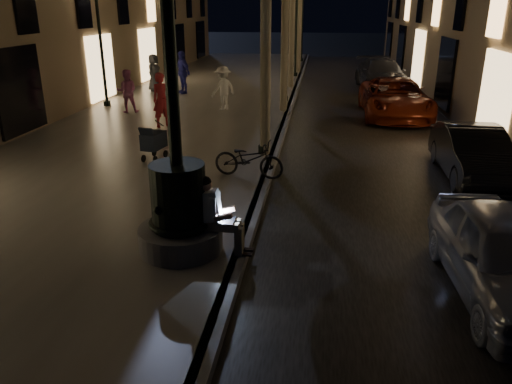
# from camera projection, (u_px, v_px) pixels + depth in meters

# --- Properties ---
(ground) EXTENTS (120.00, 120.00, 0.00)m
(ground) POSITION_uv_depth(u_px,v_px,m) (290.00, 110.00, 20.45)
(ground) COLOR black
(ground) RESTS_ON ground
(cobble_lane) EXTENTS (6.00, 45.00, 0.02)m
(cobble_lane) POSITION_uv_depth(u_px,v_px,m) (364.00, 112.00, 20.09)
(cobble_lane) COLOR black
(cobble_lane) RESTS_ON ground
(promenade) EXTENTS (8.00, 45.00, 0.20)m
(promenade) POSITION_uv_depth(u_px,v_px,m) (195.00, 105.00, 20.89)
(promenade) COLOR #6A655D
(promenade) RESTS_ON ground
(curb_strip) EXTENTS (0.25, 45.00, 0.20)m
(curb_strip) POSITION_uv_depth(u_px,v_px,m) (290.00, 108.00, 20.42)
(curb_strip) COLOR #59595B
(curb_strip) RESTS_ON ground
(fountain_lamppost) EXTENTS (1.40, 1.40, 5.21)m
(fountain_lamppost) POSITION_uv_depth(u_px,v_px,m) (178.00, 193.00, 8.08)
(fountain_lamppost) COLOR #59595B
(fountain_lamppost) RESTS_ON promenade
(seated_man_laptop) EXTENTS (0.94, 0.32, 1.32)m
(seated_man_laptop) POSITION_uv_depth(u_px,v_px,m) (216.00, 213.00, 8.12)
(seated_man_laptop) COLOR tan
(seated_man_laptop) RESTS_ON promenade
(lamp_curb_a) EXTENTS (0.36, 0.36, 4.81)m
(lamp_curb_a) POSITION_uv_depth(u_px,v_px,m) (264.00, 39.00, 12.85)
(lamp_curb_a) COLOR black
(lamp_curb_a) RESTS_ON promenade
(lamp_curb_b) EXTENTS (0.36, 0.36, 4.81)m
(lamp_curb_b) POSITION_uv_depth(u_px,v_px,m) (286.00, 26.00, 20.27)
(lamp_curb_b) COLOR black
(lamp_curb_b) RESTS_ON promenade
(lamp_curb_c) EXTENTS (0.36, 0.36, 4.81)m
(lamp_curb_c) POSITION_uv_depth(u_px,v_px,m) (296.00, 20.00, 27.70)
(lamp_curb_c) COLOR black
(lamp_curb_c) RESTS_ON promenade
(lamp_curb_d) EXTENTS (0.36, 0.36, 4.81)m
(lamp_curb_d) POSITION_uv_depth(u_px,v_px,m) (302.00, 17.00, 35.12)
(lamp_curb_d) COLOR black
(lamp_curb_d) RESTS_ON promenade
(lamp_left_b) EXTENTS (0.36, 0.36, 4.81)m
(lamp_left_b) POSITION_uv_depth(u_px,v_px,m) (99.00, 27.00, 19.27)
(lamp_left_b) COLOR black
(lamp_left_b) RESTS_ON promenade
(lamp_left_c) EXTENTS (0.36, 0.36, 4.81)m
(lamp_left_c) POSITION_uv_depth(u_px,v_px,m) (172.00, 20.00, 28.55)
(lamp_left_c) COLOR black
(lamp_left_c) RESTS_ON promenade
(stroller) EXTENTS (0.55, 1.03, 1.03)m
(stroller) POSITION_uv_depth(u_px,v_px,m) (153.00, 141.00, 13.09)
(stroller) COLOR black
(stroller) RESTS_ON promenade
(car_front) EXTENTS (1.70, 3.87, 1.29)m
(car_front) POSITION_uv_depth(u_px,v_px,m) (505.00, 256.00, 7.26)
(car_front) COLOR #9D9EA4
(car_front) RESTS_ON ground
(car_second) EXTENTS (1.37, 3.89, 1.28)m
(car_second) POSITION_uv_depth(u_px,v_px,m) (473.00, 153.00, 12.27)
(car_second) COLOR black
(car_second) RESTS_ON ground
(car_third) EXTENTS (2.46, 5.23, 1.45)m
(car_third) POSITION_uv_depth(u_px,v_px,m) (395.00, 98.00, 18.99)
(car_third) COLOR maroon
(car_third) RESTS_ON ground
(car_rear) EXTENTS (2.58, 5.33, 1.50)m
(car_rear) POSITION_uv_depth(u_px,v_px,m) (382.00, 74.00, 25.20)
(car_rear) COLOR #2B2B30
(car_rear) RESTS_ON ground
(pedestrian_red) EXTENTS (0.78, 0.75, 1.79)m
(pedestrian_red) POSITION_uv_depth(u_px,v_px,m) (162.00, 100.00, 16.55)
(pedestrian_red) COLOR red
(pedestrian_red) RESTS_ON promenade
(pedestrian_pink) EXTENTS (0.92, 0.81, 1.60)m
(pedestrian_pink) POSITION_uv_depth(u_px,v_px,m) (127.00, 91.00, 18.81)
(pedestrian_pink) COLOR #C1669B
(pedestrian_pink) RESTS_ON promenade
(pedestrian_white) EXTENTS (1.17, 1.22, 1.66)m
(pedestrian_white) POSITION_uv_depth(u_px,v_px,m) (223.00, 88.00, 19.30)
(pedestrian_white) COLOR white
(pedestrian_white) RESTS_ON promenade
(pedestrian_blue) EXTENTS (1.14, 1.11, 1.91)m
(pedestrian_blue) POSITION_uv_depth(u_px,v_px,m) (182.00, 72.00, 22.84)
(pedestrian_blue) COLOR navy
(pedestrian_blue) RESTS_ON promenade
(pedestrian_dark) EXTENTS (0.74, 0.94, 1.70)m
(pedestrian_dark) POSITION_uv_depth(u_px,v_px,m) (154.00, 73.00, 23.48)
(pedestrian_dark) COLOR #2D2D31
(pedestrian_dark) RESTS_ON promenade
(bicycle) EXTENTS (1.78, 0.88, 0.89)m
(bicycle) POSITION_uv_depth(u_px,v_px,m) (249.00, 159.00, 11.80)
(bicycle) COLOR black
(bicycle) RESTS_ON promenade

